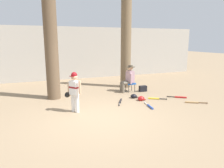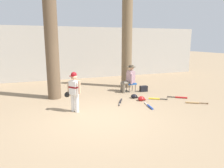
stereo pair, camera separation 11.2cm
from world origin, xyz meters
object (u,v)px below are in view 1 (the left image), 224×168
Objects in this scene: bat_wood_tan at (193,102)px; handbag_beside_stool at (143,89)px; young_ballplayer at (74,89)px; seated_spectator at (128,78)px; batting_helmet_red at (141,99)px; bat_red_barrel at (179,97)px; bat_black_composite at (120,101)px; batting_helmet_black at (134,96)px; tree_near_player at (51,45)px; folding_stool at (130,84)px; bat_blue_youth at (150,106)px; tree_behind_spectator at (126,50)px; bat_yellow_trainer at (155,98)px.

handbag_beside_stool is at bearing 110.10° from bat_wood_tan.
young_ballplayer is 1.09× the size of seated_spectator.
bat_red_barrel is at bearing -8.26° from batting_helmet_red.
batting_helmet_black reaches higher than bat_black_composite.
tree_near_player reaches higher than folding_stool.
tree_near_player is 5.44m from bat_red_barrel.
batting_helmet_black is (-0.24, -1.02, -0.56)m from seated_spectator.
bat_blue_youth is at bearing -96.74° from seated_spectator.
tree_behind_spectator is at bearing 60.98° from bat_black_composite.
handbag_beside_stool reaches higher than batting_helmet_black.
seated_spectator is (2.78, 1.79, -0.10)m from young_ballplayer.
tree_near_player reaches higher than young_ballplayer.
bat_blue_youth is at bearing -100.40° from tree_behind_spectator.
tree_near_player is 4.37m from handbag_beside_stool.
bat_yellow_trainer and bat_red_barrel have the same top height.
batting_helmet_red is at bearing -99.42° from folding_stool.
folding_stool is (-0.24, -1.01, -1.48)m from tree_behind_spectator.
tree_behind_spectator is 3.25m from bat_black_composite.
bat_yellow_trainer is 1.03m from bat_red_barrel.
handbag_beside_stool reaches higher than bat_black_composite.
tree_near_player is 3.76m from folding_stool.
bat_red_barrel is (1.01, -0.17, 0.00)m from bat_yellow_trainer.
tree_behind_spectator reaches higher than bat_blue_youth.
bat_yellow_trainer is (-1.03, 0.95, -0.00)m from bat_wood_tan.
young_ballplayer is 2.75m from batting_helmet_red.
batting_helmet_black reaches higher than bat_red_barrel.
bat_red_barrel is (4.25, 0.12, -0.71)m from young_ballplayer.
bat_wood_tan and bat_black_composite have the same top height.
seated_spectator is at bearing 131.36° from bat_red_barrel.
bat_black_composite is at bearing 172.61° from bat_red_barrel.
bat_yellow_trainer is at bearing -72.98° from seated_spectator.
seated_spectator is 1.66× the size of bat_black_composite.
batting_helmet_black is at bearing 24.68° from bat_black_composite.
bat_red_barrel is at bearing -48.64° from seated_spectator.
tree_near_player is 12.14× the size of folding_stool.
bat_wood_tan is (1.39, -2.45, -0.33)m from folding_stool.
bat_yellow_trainer is 0.89× the size of bat_black_composite.
folding_stool is at bearing -103.11° from tree_behind_spectator.
bat_black_composite is (-1.63, -1.18, -0.10)m from handbag_beside_stool.
bat_wood_tan and bat_yellow_trainer have the same top height.
tree_behind_spectator reaches higher than batting_helmet_black.
tree_behind_spectator is 3.43m from bat_red_barrel.
batting_helmet_red is 1.04× the size of batting_helmet_black.
bat_wood_tan is at bearing -69.90° from handbag_beside_stool.
young_ballplayer reaches higher than handbag_beside_stool.
bat_wood_tan is 1.92m from batting_helmet_red.
bat_black_composite is at bearing 174.28° from batting_helmet_red.
bat_wood_tan is at bearing -42.80° from bat_yellow_trainer.
tree_behind_spectator is at bearing 108.46° from bat_wood_tan.
bat_black_composite is (1.81, 0.43, -0.71)m from young_ballplayer.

